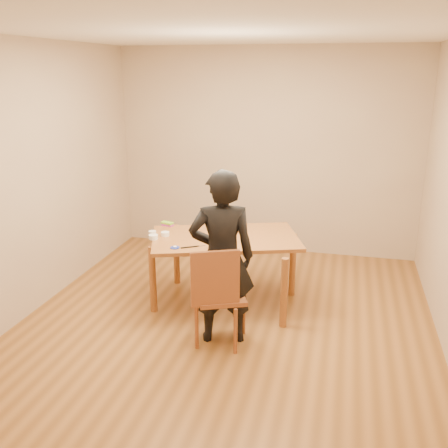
% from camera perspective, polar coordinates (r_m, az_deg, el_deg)
% --- Properties ---
extents(room_shell, '(4.00, 4.50, 2.70)m').
position_cam_1_polar(room_shell, '(4.84, 1.15, 4.74)').
color(room_shell, brown).
rests_on(room_shell, ground).
extents(dining_table, '(1.70, 1.32, 0.04)m').
position_cam_1_polar(dining_table, '(5.15, 0.13, -1.64)').
color(dining_table, brown).
rests_on(dining_table, floor).
extents(dining_chair, '(0.54, 0.54, 0.04)m').
position_cam_1_polar(dining_chair, '(4.53, -0.38, -8.25)').
color(dining_chair, brown).
rests_on(dining_chair, floor).
extents(cake_plate, '(0.26, 0.26, 0.02)m').
position_cam_1_polar(cake_plate, '(5.30, 0.23, -0.77)').
color(cake_plate, red).
rests_on(cake_plate, dining_table).
extents(cake, '(0.24, 0.24, 0.08)m').
position_cam_1_polar(cake, '(5.29, 0.23, -0.28)').
color(cake, white).
rests_on(cake, cake_plate).
extents(frosting_dome, '(0.23, 0.23, 0.03)m').
position_cam_1_polar(frosting_dome, '(5.27, 0.23, 0.25)').
color(frosting_dome, white).
rests_on(frosting_dome, cake).
extents(frosting_tub, '(0.10, 0.10, 0.09)m').
position_cam_1_polar(frosting_tub, '(4.79, -1.21, -2.37)').
color(frosting_tub, white).
rests_on(frosting_tub, dining_table).
extents(frosting_lid, '(0.09, 0.09, 0.01)m').
position_cam_1_polar(frosting_lid, '(4.85, -5.64, -2.70)').
color(frosting_lid, '#172896').
rests_on(frosting_lid, dining_table).
extents(frosting_dollop, '(0.04, 0.04, 0.02)m').
position_cam_1_polar(frosting_dollop, '(4.84, -5.64, -2.56)').
color(frosting_dollop, white).
rests_on(frosting_dollop, frosting_lid).
extents(ramekin_green, '(0.09, 0.09, 0.04)m').
position_cam_1_polar(ramekin_green, '(5.12, -8.08, -1.47)').
color(ramekin_green, white).
rests_on(ramekin_green, dining_table).
extents(ramekin_yellow, '(0.09, 0.09, 0.04)m').
position_cam_1_polar(ramekin_yellow, '(5.20, -6.74, -1.13)').
color(ramekin_yellow, white).
rests_on(ramekin_yellow, dining_table).
extents(ramekin_multi, '(0.08, 0.08, 0.04)m').
position_cam_1_polar(ramekin_multi, '(5.26, -8.19, -1.00)').
color(ramekin_multi, white).
rests_on(ramekin_multi, dining_table).
extents(candy_box_pink, '(0.13, 0.08, 0.02)m').
position_cam_1_polar(candy_box_pink, '(5.54, -6.47, -0.09)').
color(candy_box_pink, '#C12D9B').
rests_on(candy_box_pink, dining_table).
extents(candy_box_green, '(0.15, 0.10, 0.02)m').
position_cam_1_polar(candy_box_green, '(5.54, -6.51, 0.12)').
color(candy_box_green, green).
rests_on(candy_box_green, candy_box_pink).
extents(spatula, '(0.16, 0.11, 0.01)m').
position_cam_1_polar(spatula, '(4.85, -3.91, -2.64)').
color(spatula, black).
rests_on(spatula, dining_table).
extents(person, '(0.67, 0.54, 1.60)m').
position_cam_1_polar(person, '(4.43, -0.24, -3.90)').
color(person, black).
rests_on(person, floor).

